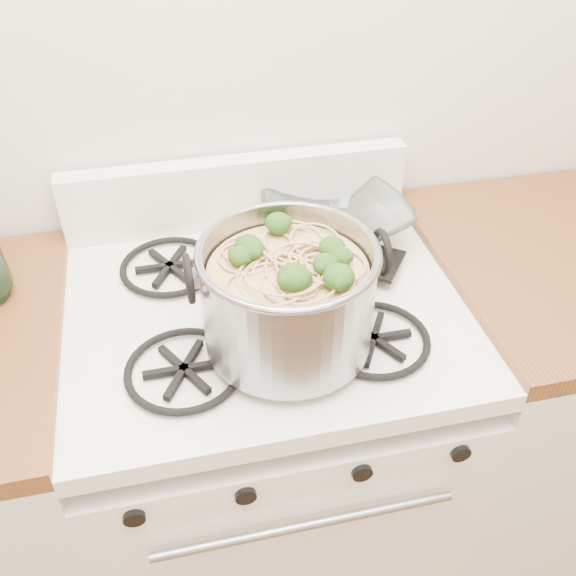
{
  "coord_description": "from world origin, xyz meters",
  "views": [
    {
      "loc": [
        -0.17,
        0.33,
        1.71
      ],
      "look_at": [
        0.02,
        1.14,
        1.04
      ],
      "focal_mm": 40.0,
      "sensor_mm": 36.0,
      "label": 1
    }
  ],
  "objects_px": {
    "stock_pot": "(288,298)",
    "glass_bowl": "(336,226)",
    "gas_range": "(270,454)",
    "spatula": "(378,259)"
  },
  "relations": [
    {
      "from": "gas_range",
      "to": "stock_pot",
      "type": "distance_m",
      "value": 0.6
    },
    {
      "from": "gas_range",
      "to": "spatula",
      "type": "relative_size",
      "value": 2.98
    },
    {
      "from": "stock_pot",
      "to": "glass_bowl",
      "type": "distance_m",
      "value": 0.36
    },
    {
      "from": "gas_range",
      "to": "stock_pot",
      "type": "height_order",
      "value": "stock_pot"
    },
    {
      "from": "gas_range",
      "to": "spatula",
      "type": "bearing_deg",
      "value": 12.06
    },
    {
      "from": "gas_range",
      "to": "glass_bowl",
      "type": "xyz_separation_m",
      "value": [
        0.19,
        0.18,
        0.5
      ]
    },
    {
      "from": "gas_range",
      "to": "glass_bowl",
      "type": "height_order",
      "value": "glass_bowl"
    },
    {
      "from": "stock_pot",
      "to": "spatula",
      "type": "relative_size",
      "value": 1.07
    },
    {
      "from": "stock_pot",
      "to": "glass_bowl",
      "type": "bearing_deg",
      "value": 60.12
    },
    {
      "from": "spatula",
      "to": "glass_bowl",
      "type": "height_order",
      "value": "glass_bowl"
    }
  ]
}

